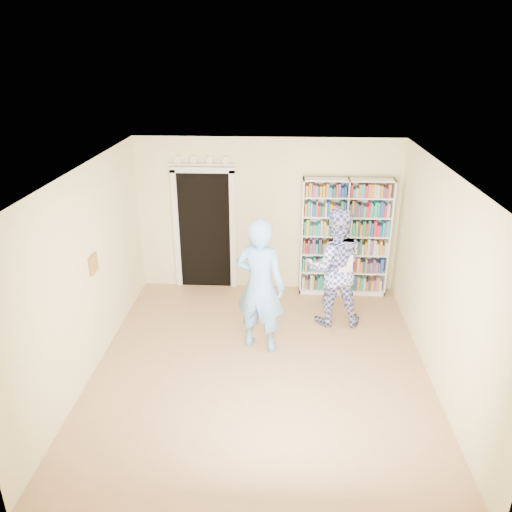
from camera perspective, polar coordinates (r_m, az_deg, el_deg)
The scene contains 11 objects.
floor at distance 7.01m, azimuth 0.54°, elevation -12.51°, with size 5.00×5.00×0.00m, color #AB7D53.
ceiling at distance 5.88m, azimuth 0.64°, elevation 9.53°, with size 5.00×5.00×0.00m, color white.
wall_back at distance 8.65m, azimuth 1.30°, elevation 4.60°, with size 4.50×4.50×0.00m, color beige.
wall_left at distance 6.79m, azimuth -18.76°, elevation -1.91°, with size 5.00×5.00×0.00m, color beige.
wall_right at distance 6.63m, azimuth 20.42°, elevation -2.75°, with size 5.00×5.00×0.00m, color beige.
bookshelf at distance 8.67m, azimuth 10.12°, elevation 2.13°, with size 1.50×0.28×2.06m.
doorway at distance 8.78m, azimuth -5.92°, elevation 3.59°, with size 1.10×0.08×2.43m.
wall_art at distance 6.93m, azimuth -18.08°, elevation -0.86°, with size 0.03×0.25×0.25m, color maroon.
man_blue at distance 6.93m, azimuth 0.45°, elevation -3.46°, with size 0.72×0.47×1.96m, color #68A3E7.
man_plaid at distance 7.71m, azimuth 8.93°, elevation -1.28°, with size 0.91×0.71×1.88m, color #32399A.
paper_sheet at distance 7.46m, azimuth 10.22°, elevation -1.11°, with size 0.23×0.01×0.32m, color white.
Camera 1 is at (0.24, -5.72, 4.04)m, focal length 35.00 mm.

